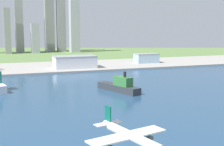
% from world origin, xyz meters
% --- Properties ---
extents(ground_plane, '(2400.00, 2400.00, 0.00)m').
position_xyz_m(ground_plane, '(0.00, 300.00, 0.00)').
color(ground_plane, '#5B7A41').
extents(water_bay, '(840.00, 360.00, 0.15)m').
position_xyz_m(water_bay, '(0.00, 240.00, 0.07)').
color(water_bay, navy).
rests_on(water_bay, ground).
extents(industrial_pier, '(840.00, 140.00, 2.50)m').
position_xyz_m(industrial_pier, '(0.00, 490.00, 1.25)').
color(industrial_pier, '#9C9790').
rests_on(industrial_pier, ground).
extents(airplane_landing, '(31.77, 36.25, 10.91)m').
position_xyz_m(airplane_landing, '(-26.94, 88.70, 25.47)').
color(airplane_landing, white).
extents(container_barge, '(28.59, 54.94, 20.93)m').
position_xyz_m(container_barge, '(42.92, 275.36, 5.81)').
color(container_barge, '#2D3338').
rests_on(container_barge, water_bay).
extents(warehouse_main, '(64.10, 35.00, 18.57)m').
position_xyz_m(warehouse_main, '(40.23, 456.20, 11.81)').
color(warehouse_main, silver).
rests_on(warehouse_main, industrial_pier).
extents(warehouse_annex, '(41.20, 22.67, 16.36)m').
position_xyz_m(warehouse_annex, '(174.67, 480.91, 10.70)').
color(warehouse_annex, '#99BCD1').
rests_on(warehouse_annex, industrial_pier).
extents(distant_skyline, '(328.84, 77.22, 159.65)m').
position_xyz_m(distant_skyline, '(-3.73, 822.78, 64.49)').
color(distant_skyline, gray).
rests_on(distant_skyline, ground).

